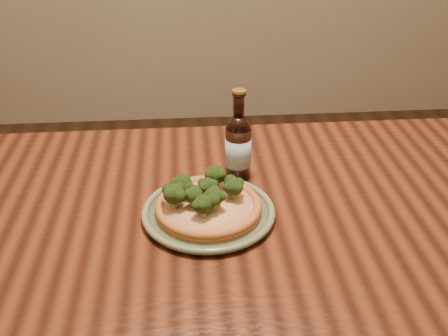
{
  "coord_description": "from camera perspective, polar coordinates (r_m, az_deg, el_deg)",
  "views": [
    {
      "loc": [
        -0.03,
        -0.77,
        1.38
      ],
      "look_at": [
        0.05,
        0.19,
        0.82
      ],
      "focal_mm": 42.0,
      "sensor_mm": 36.0,
      "label": 1
    }
  ],
  "objects": [
    {
      "name": "beer_bottle",
      "position": [
        1.19,
        1.55,
        2.37
      ],
      "size": [
        0.06,
        0.06,
        0.22
      ],
      "rotation": [
        0.0,
        0.0,
        0.4
      ],
      "color": "black",
      "rests_on": "table"
    },
    {
      "name": "table",
      "position": [
        1.14,
        -1.96,
        -9.63
      ],
      "size": [
        1.6,
        0.9,
        0.75
      ],
      "color": "#4E2110",
      "rests_on": "ground"
    },
    {
      "name": "plate",
      "position": [
        1.09,
        -1.7,
        -4.82
      ],
      "size": [
        0.28,
        0.28,
        0.02
      ],
      "rotation": [
        0.0,
        0.0,
        0.02
      ],
      "color": "#616E4C",
      "rests_on": "table"
    },
    {
      "name": "pizza",
      "position": [
        1.08,
        -1.83,
        -3.81
      ],
      "size": [
        0.22,
        0.22,
        0.07
      ],
      "rotation": [
        0.0,
        0.0,
        -0.34
      ],
      "color": "#AE5E27",
      "rests_on": "plate"
    }
  ]
}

